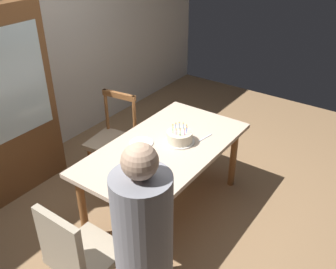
% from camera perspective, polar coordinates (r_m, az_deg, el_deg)
% --- Properties ---
extents(ground, '(6.40, 6.40, 0.00)m').
position_cam_1_polar(ground, '(3.85, -0.44, -11.06)').
color(ground, '#93704C').
extents(back_wall, '(6.40, 0.10, 2.60)m').
position_cam_1_polar(back_wall, '(4.43, -20.82, 12.04)').
color(back_wall, beige).
rests_on(back_wall, ground).
extents(dining_table, '(1.67, 0.91, 0.73)m').
position_cam_1_polar(dining_table, '(3.46, -0.48, -3.02)').
color(dining_table, beige).
rests_on(dining_table, ground).
extents(birthday_cake, '(0.28, 0.28, 0.17)m').
position_cam_1_polar(birthday_cake, '(3.45, 1.76, -0.40)').
color(birthday_cake, silver).
rests_on(birthday_cake, dining_table).
extents(plate_near_celebrant, '(0.22, 0.22, 0.01)m').
position_cam_1_polar(plate_near_celebrant, '(3.01, -2.43, -6.71)').
color(plate_near_celebrant, white).
rests_on(plate_near_celebrant, dining_table).
extents(plate_far_side, '(0.22, 0.22, 0.01)m').
position_cam_1_polar(plate_far_side, '(3.46, -4.05, -1.26)').
color(plate_far_side, white).
rests_on(plate_far_side, dining_table).
extents(fork_near_celebrant, '(0.18, 0.06, 0.01)m').
position_cam_1_polar(fork_near_celebrant, '(2.91, -4.48, -8.24)').
color(fork_near_celebrant, silver).
rests_on(fork_near_celebrant, dining_table).
extents(fork_far_side, '(0.18, 0.05, 0.01)m').
position_cam_1_polar(fork_far_side, '(3.36, -5.69, -2.50)').
color(fork_far_side, silver).
rests_on(fork_far_side, dining_table).
extents(fork_near_guest, '(0.18, 0.05, 0.01)m').
position_cam_1_polar(fork_near_guest, '(3.55, 5.65, -0.47)').
color(fork_near_guest, silver).
rests_on(fork_near_guest, dining_table).
extents(chair_spindle_back, '(0.49, 0.49, 0.95)m').
position_cam_1_polar(chair_spindle_back, '(4.07, -8.38, -0.90)').
color(chair_spindle_back, tan).
rests_on(chair_spindle_back, ground).
extents(chair_upholstered, '(0.45, 0.44, 0.95)m').
position_cam_1_polar(chair_upholstered, '(2.79, -13.66, -17.21)').
color(chair_upholstered, tan).
rests_on(chair_upholstered, ground).
extents(person_celebrant, '(0.32, 0.32, 1.65)m').
position_cam_1_polar(person_celebrant, '(2.18, -3.66, -17.59)').
color(person_celebrant, '#262328').
rests_on(person_celebrant, ground).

